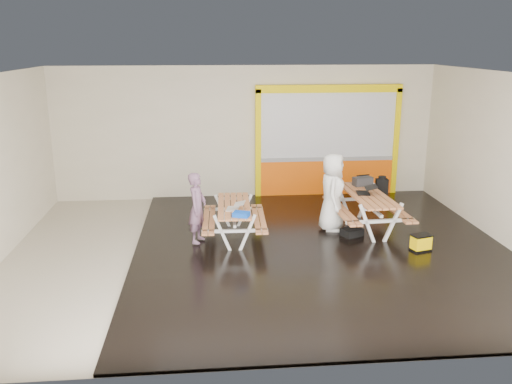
{
  "coord_description": "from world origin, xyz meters",
  "views": [
    {
      "loc": [
        -0.99,
        -9.99,
        4.07
      ],
      "look_at": [
        0.0,
        0.9,
        1.0
      ],
      "focal_mm": 37.56,
      "sensor_mm": 36.0,
      "label": 1
    }
  ],
  "objects": [
    {
      "name": "picnic_table_left",
      "position": [
        -0.48,
        0.75,
        0.59
      ],
      "size": [
        1.36,
        1.96,
        0.77
      ],
      "color": "#C77F4F",
      "rests_on": "deck"
    },
    {
      "name": "toolbox",
      "position": [
        2.57,
        1.76,
        0.96
      ],
      "size": [
        0.48,
        0.33,
        0.26
      ],
      "color": "black",
      "rests_on": "picnic_table_right"
    },
    {
      "name": "backpack",
      "position": [
        3.09,
        1.92,
        0.79
      ],
      "size": [
        0.28,
        0.19,
        0.46
      ],
      "color": "black",
      "rests_on": "picnic_table_right"
    },
    {
      "name": "kiosk",
      "position": [
        2.2,
        3.93,
        1.44
      ],
      "size": [
        3.88,
        0.16,
        3.0
      ],
      "color": "#F85E07",
      "rests_on": "room"
    },
    {
      "name": "deck",
      "position": [
        1.25,
        0.0,
        0.03
      ],
      "size": [
        7.5,
        7.98,
        0.05
      ],
      "primitive_type": "cube",
      "color": "black",
      "rests_on": "room"
    },
    {
      "name": "picnic_table_right",
      "position": [
        2.48,
        1.03,
        0.65
      ],
      "size": [
        1.56,
        2.22,
        0.86
      ],
      "color": "#C77F4F",
      "rests_on": "deck"
    },
    {
      "name": "laptop_left",
      "position": [
        -0.47,
        0.44,
        0.82
      ],
      "size": [
        0.43,
        0.41,
        0.16
      ],
      "color": "silver",
      "rests_on": "picnic_table_left"
    },
    {
      "name": "fluke_bag",
      "position": [
        3.19,
        -0.33,
        0.21
      ],
      "size": [
        0.44,
        0.35,
        0.33
      ],
      "color": "black",
      "rests_on": "deck"
    },
    {
      "name": "dark_case",
      "position": [
        2.05,
        0.62,
        0.13
      ],
      "size": [
        0.52,
        0.46,
        0.16
      ],
      "primitive_type": "cube",
      "rotation": [
        0.0,
        0.0,
        0.42
      ],
      "color": "black",
      "rests_on": "deck"
    },
    {
      "name": "person_right",
      "position": [
        1.69,
        1.08,
        0.9
      ],
      "size": [
        0.72,
        0.95,
        1.73
      ],
      "primitive_type": "imported",
      "rotation": [
        0.0,
        0.0,
        1.35
      ],
      "color": "white",
      "rests_on": "deck"
    },
    {
      "name": "blue_pouch",
      "position": [
        -0.38,
        -0.03,
        0.82
      ],
      "size": [
        0.37,
        0.31,
        0.09
      ],
      "primitive_type": "cube",
      "rotation": [
        0.0,
        0.0,
        -0.36
      ],
      "color": "blue",
      "rests_on": "picnic_table_left"
    },
    {
      "name": "room",
      "position": [
        0.0,
        0.0,
        1.75
      ],
      "size": [
        10.02,
        8.02,
        3.52
      ],
      "color": "#B9AF9C",
      "rests_on": "ground"
    },
    {
      "name": "laptop_right",
      "position": [
        2.45,
        1.07,
        0.91
      ],
      "size": [
        0.48,
        0.44,
        0.18
      ],
      "color": "black",
      "rests_on": "picnic_table_right"
    },
    {
      "name": "person_left",
      "position": [
        -1.24,
        0.52,
        0.81
      ],
      "size": [
        0.5,
        0.62,
        1.46
      ],
      "primitive_type": "imported",
      "rotation": [
        0.0,
        0.0,
        1.24
      ],
      "color": "#75526D",
      "rests_on": "deck"
    }
  ]
}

